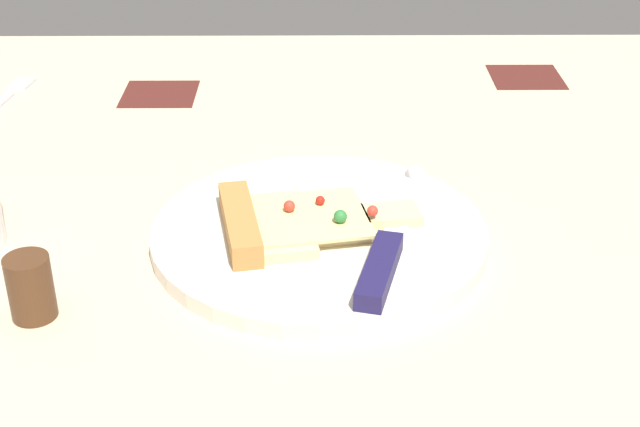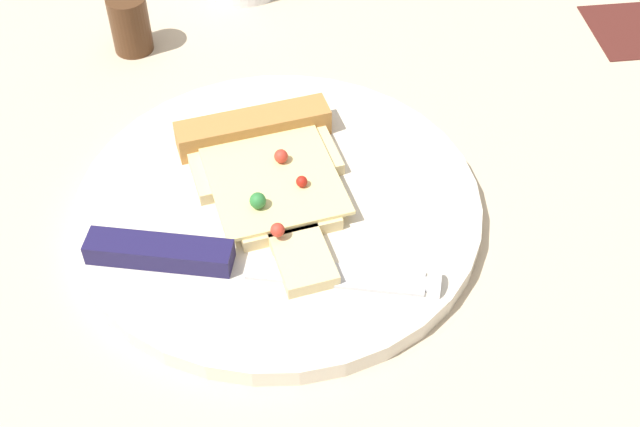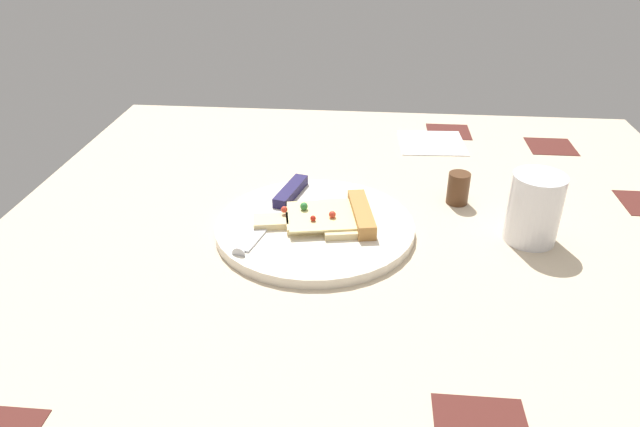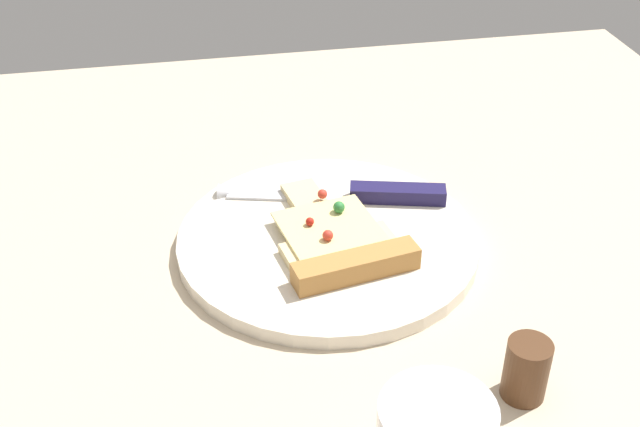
% 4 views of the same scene
% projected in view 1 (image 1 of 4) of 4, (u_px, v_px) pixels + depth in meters
% --- Properties ---
extents(ground_plane, '(1.14, 1.14, 0.03)m').
position_uv_depth(ground_plane, '(236.00, 246.00, 0.84)').
color(ground_plane, '#C6B293').
rests_on(ground_plane, ground).
extents(plate, '(0.30, 0.30, 0.01)m').
position_uv_depth(plate, '(319.00, 234.00, 0.81)').
color(plate, silver).
rests_on(plate, ground_plane).
extents(pizza_slice, '(0.19, 0.13, 0.02)m').
position_uv_depth(pizza_slice, '(290.00, 222.00, 0.80)').
color(pizza_slice, beige).
rests_on(pizza_slice, plate).
extents(knife, '(0.08, 0.24, 0.02)m').
position_uv_depth(knife, '(389.00, 244.00, 0.77)').
color(knife, silver).
rests_on(knife, plate).
extents(pepper_shaker, '(0.04, 0.04, 0.05)m').
position_uv_depth(pepper_shaker, '(30.00, 287.00, 0.71)').
color(pepper_shaker, '#4C2D19').
rests_on(pepper_shaker, ground_plane).
extents(fork, '(0.04, 0.15, 0.01)m').
position_uv_depth(fork, '(5.00, 97.00, 1.11)').
color(fork, silver).
rests_on(fork, ground_plane).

